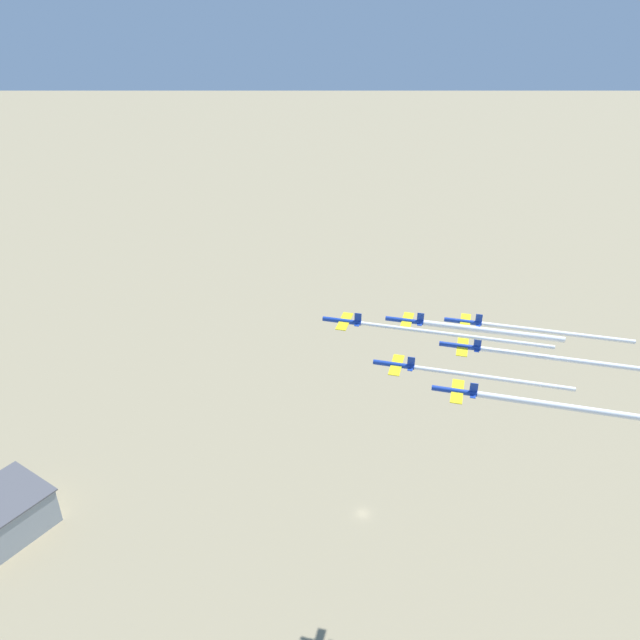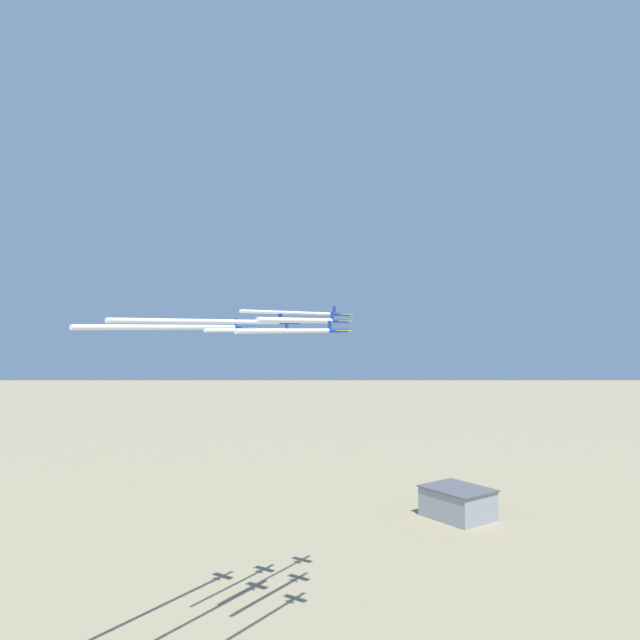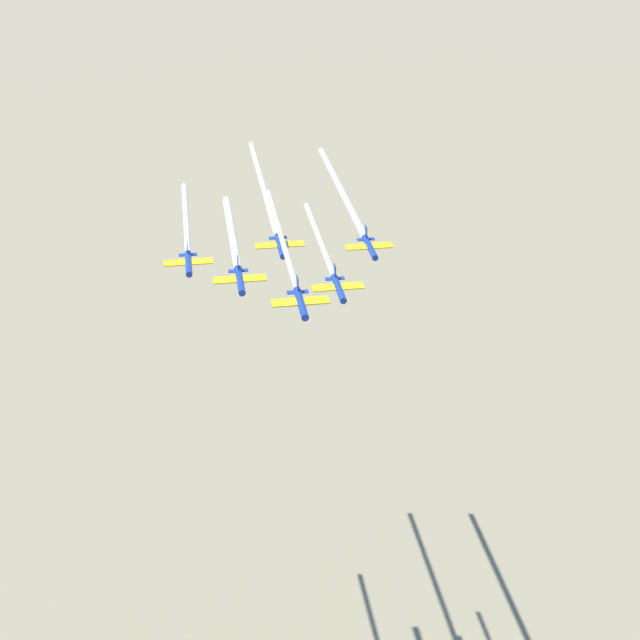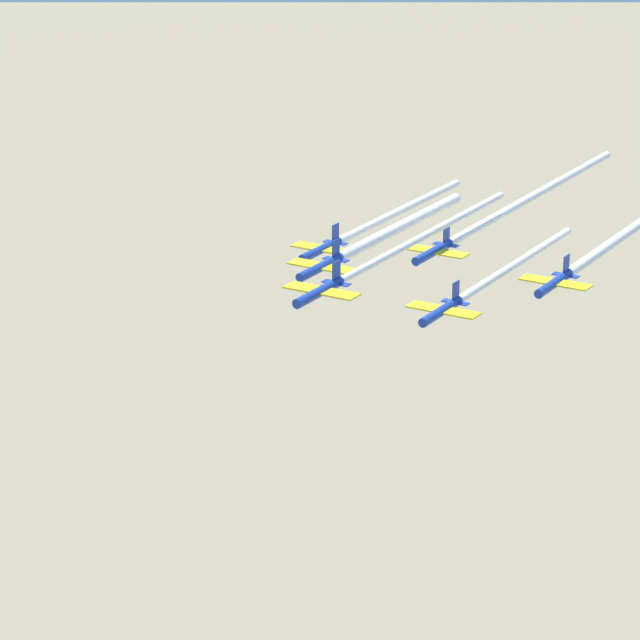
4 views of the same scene
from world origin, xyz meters
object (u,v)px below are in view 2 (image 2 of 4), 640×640
jet_4 (288,322)px  jet_2 (338,321)px  jet_5 (337,330)px  jet_1 (293,330)px  hangar (458,503)px  jet_0 (340,314)px  jet_3 (243,327)px

jet_4 → jet_2: bearing=59.5°
jet_5 → jet_1: bearing=150.5°
hangar → jet_5: size_ratio=3.28×
hangar → jet_2: (53.81, -109.57, 80.11)m
jet_0 → jet_2: size_ratio=1.00×
jet_2 → jet_4: (-2.80, -14.83, -0.41)m
jet_2 → jet_4: size_ratio=1.00×
jet_0 → jet_1: 15.79m
jet_1 → jet_5: jet_1 is taller
hangar → jet_5: 156.57m
hangar → jet_4: jet_4 is taller
jet_2 → jet_5: bearing=-59.5°
jet_1 → jet_3: size_ratio=1.00×
jet_2 → jet_5: (11.60, -9.65, -2.52)m
jet_2 → jet_5: size_ratio=1.00×
jet_1 → jet_2: 15.51m
jet_2 → jet_3: jet_2 is taller
jet_0 → jet_3: jet_0 is taller
jet_3 → jet_5: size_ratio=1.00×
jet_1 → jet_3: jet_3 is taller
jet_5 → jet_0: bearing=120.5°
jet_1 → jet_5: size_ratio=1.00×
hangar → jet_5: bearing=-61.2°
jet_1 → jet_4: (11.60, -9.65, 2.08)m
jet_0 → jet_3: size_ratio=1.00×
jet_5 → jet_3: bearing=-180.0°
hangar → jet_4: (51.01, -124.41, 79.70)m
jet_0 → jet_5: (23.21, -19.31, -4.66)m
jet_5 → hangar: bearing=99.0°
jet_1 → jet_5: (26.01, -4.47, -0.03)m
jet_0 → jet_2: bearing=-59.5°
jet_3 → jet_1: bearing=59.5°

